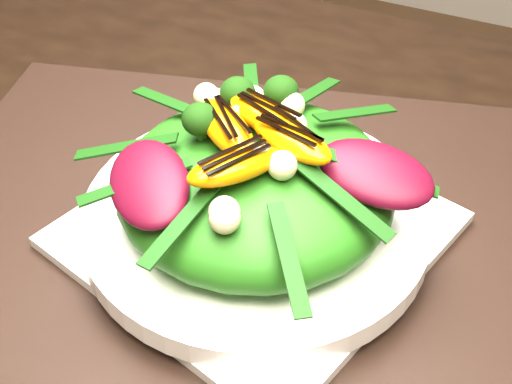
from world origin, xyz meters
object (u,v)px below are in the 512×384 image
at_px(dining_table, 106,244).
at_px(lettuce_mound, 256,184).
at_px(salad_bowl, 256,216).
at_px(plate_base, 256,230).
at_px(orange_segment, 250,115).
at_px(placemat, 256,236).

relative_size(dining_table, lettuce_mound, 7.77).
bearing_deg(salad_bowl, plate_base, 180.00).
bearing_deg(plate_base, dining_table, -159.74).
bearing_deg(orange_segment, salad_bowl, -55.01).
distance_m(dining_table, salad_bowl, 0.13).
relative_size(plate_base, salad_bowl, 0.93).
distance_m(dining_table, placemat, 0.13).
bearing_deg(plate_base, placemat, 0.00).
bearing_deg(orange_segment, dining_table, -147.50).
bearing_deg(orange_segment, placemat, -55.01).
bearing_deg(plate_base, orange_segment, 124.99).
bearing_deg(orange_segment, lettuce_mound, -55.01).
relative_size(dining_table, salad_bowl, 6.02).
bearing_deg(placemat, dining_table, -159.74).
xyz_separation_m(dining_table, placemat, (0.12, 0.04, 0.02)).
height_order(lettuce_mound, orange_segment, orange_segment).
bearing_deg(dining_table, salad_bowl, 20.26).
height_order(dining_table, placemat, dining_table).
bearing_deg(placemat, lettuce_mound, 180.00).
relative_size(placemat, salad_bowl, 2.11).
bearing_deg(salad_bowl, lettuce_mound, 180.00).
xyz_separation_m(placemat, orange_segment, (-0.02, 0.02, 0.10)).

